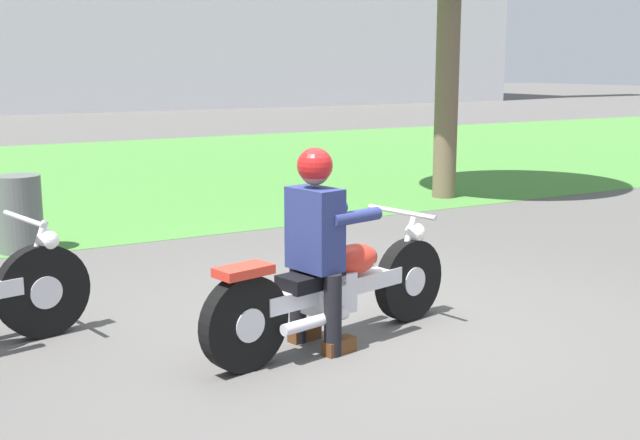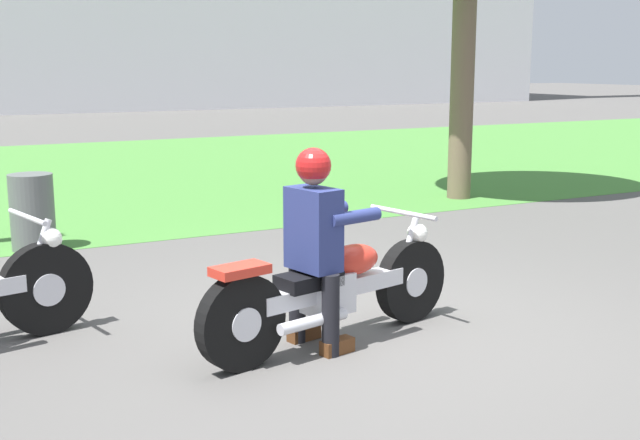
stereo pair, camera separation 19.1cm
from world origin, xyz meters
name	(u,v)px [view 2 (the right image)]	position (x,y,z in m)	size (l,w,h in m)	color
ground	(366,336)	(0.00, 0.00, 0.00)	(120.00, 120.00, 0.00)	#565451
grass_verge	(83,174)	(0.00, 9.80, 0.00)	(60.00, 12.00, 0.01)	#478438
motorcycle_lead	(334,290)	(-0.27, -0.02, 0.39)	(2.17, 0.77, 0.87)	black
rider_lead	(316,233)	(-0.44, -0.06, 0.81)	(0.61, 0.54, 1.40)	black
trash_can	(32,212)	(-1.69, 4.02, 0.40)	(0.46, 0.46, 0.81)	#595E5B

